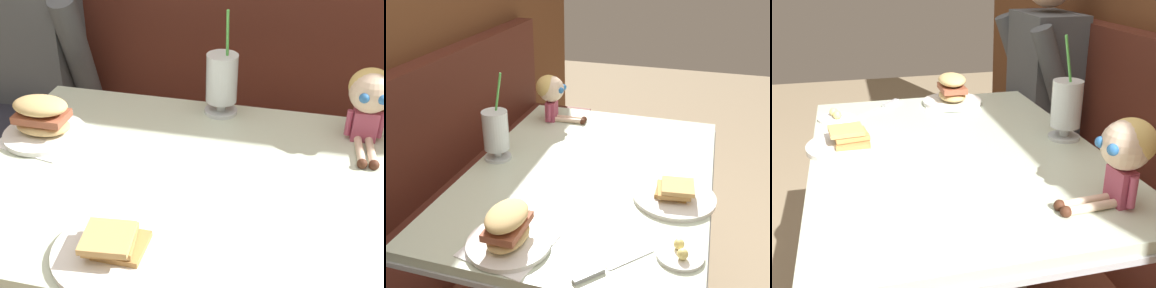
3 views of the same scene
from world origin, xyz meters
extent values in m
cube|color=#512319|center=(0.00, 0.77, 0.23)|extent=(2.60, 0.48, 0.45)
cube|color=beige|center=(0.00, 0.18, 0.72)|extent=(1.10, 0.80, 0.03)
cube|color=#B7BABF|center=(0.00, 0.18, 0.70)|extent=(1.11, 0.81, 0.02)
cylinder|color=#A5A8AD|center=(0.00, 0.18, 0.37)|extent=(0.14, 0.14, 0.65)
cylinder|color=white|center=(-0.09, -0.11, 0.75)|extent=(0.25, 0.25, 0.01)
cube|color=#B78447|center=(-0.08, -0.10, 0.76)|extent=(0.10, 0.10, 0.01)
cube|color=tan|center=(-0.10, -0.11, 0.78)|extent=(0.11, 0.11, 0.01)
cube|color=tan|center=(-0.10, -0.12, 0.79)|extent=(0.10, 0.10, 0.01)
cylinder|color=silver|center=(0.00, 0.52, 0.74)|extent=(0.10, 0.10, 0.01)
cylinder|color=silver|center=(0.00, 0.52, 0.77)|extent=(0.03, 0.03, 0.03)
cylinder|color=silver|center=(0.00, 0.52, 0.85)|extent=(0.09, 0.09, 0.14)
cylinder|color=#E0DB6B|center=(0.00, 0.52, 0.84)|extent=(0.08, 0.08, 0.13)
cylinder|color=#51B74C|center=(0.01, 0.52, 0.95)|extent=(0.01, 0.05, 0.22)
cube|color=white|center=(-0.44, 0.27, 0.74)|extent=(0.23, 0.23, 0.00)
cylinder|color=white|center=(-0.44, 0.27, 0.75)|extent=(0.22, 0.22, 0.01)
ellipsoid|color=tan|center=(-0.44, 0.27, 0.77)|extent=(0.15, 0.10, 0.04)
cube|color=#995138|center=(-0.44, 0.27, 0.80)|extent=(0.14, 0.09, 0.02)
ellipsoid|color=tan|center=(-0.44, 0.27, 0.83)|extent=(0.15, 0.10, 0.04)
cylinder|color=white|center=(-0.35, -0.15, 0.74)|extent=(0.12, 0.12, 0.01)
sphere|color=#F4E07A|center=(-0.37, -0.16, 0.76)|extent=(0.03, 0.03, 0.03)
sphere|color=#F4E07A|center=(-0.33, -0.15, 0.76)|extent=(0.03, 0.03, 0.03)
cube|color=silver|center=(-0.40, -0.04, 0.74)|extent=(0.12, 0.11, 0.00)
cube|color=#B2B5BA|center=(-0.49, 0.05, 0.75)|extent=(0.08, 0.07, 0.01)
cube|color=#B74C6B|center=(0.40, 0.46, 0.78)|extent=(0.07, 0.04, 0.08)
sphere|color=beige|center=(0.40, 0.46, 0.88)|extent=(0.11, 0.11, 0.11)
ellipsoid|color=#D8B766|center=(0.40, 0.47, 0.89)|extent=(0.12, 0.11, 0.10)
sphere|color=#2D6BB2|center=(0.38, 0.41, 0.88)|extent=(0.03, 0.03, 0.03)
sphere|color=#2D6BB2|center=(0.42, 0.41, 0.88)|extent=(0.03, 0.03, 0.03)
cylinder|color=beige|center=(0.39, 0.38, 0.75)|extent=(0.03, 0.12, 0.02)
cylinder|color=beige|center=(0.42, 0.38, 0.75)|extent=(0.03, 0.12, 0.02)
sphere|color=#4C2819|center=(0.39, 0.32, 0.75)|extent=(0.03, 0.03, 0.03)
sphere|color=#4C2819|center=(0.42, 0.32, 0.75)|extent=(0.03, 0.03, 0.03)
cylinder|color=#B74C6B|center=(0.36, 0.46, 0.79)|extent=(0.02, 0.02, 0.07)
cylinder|color=#B74C6B|center=(0.44, 0.46, 0.79)|extent=(0.02, 0.02, 0.07)
cube|color=#4C5156|center=(-0.78, 0.80, 0.74)|extent=(0.38, 0.24, 0.58)
cube|color=#23232D|center=(-0.78, 0.62, 0.52)|extent=(0.34, 0.36, 0.14)
cylinder|color=#4C5156|center=(-1.01, 0.75, 0.77)|extent=(0.09, 0.25, 0.48)
cylinder|color=#4C5156|center=(-0.55, 0.75, 0.77)|extent=(0.09, 0.25, 0.48)
camera|label=1|loc=(0.23, -0.80, 1.45)|focal=48.21mm
camera|label=2|loc=(-1.25, -0.16, 1.47)|focal=40.92mm
camera|label=3|loc=(1.17, -0.10, 1.24)|focal=42.42mm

